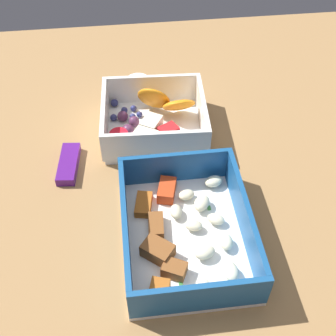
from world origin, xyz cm
name	(u,v)px	position (x,y,z in cm)	size (l,w,h in cm)	color
table_surface	(163,177)	(0.00, 0.00, 1.00)	(80.00, 80.00, 2.00)	#9E7547
pasta_container	(184,231)	(-10.96, -1.25, 3.60)	(18.49, 14.22, 5.20)	white
fruit_bowl	(154,120)	(8.46, 0.29, 3.91)	(13.95, 15.22, 5.79)	white
candy_bar	(69,164)	(2.36, 12.47, 2.60)	(7.00, 2.40, 1.20)	#51197A
paper_cup_liner	(138,85)	(18.24, 1.93, 3.06)	(3.88, 3.88, 2.12)	white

